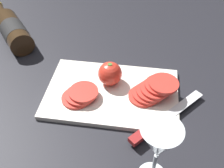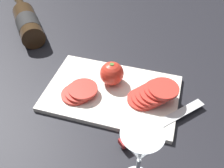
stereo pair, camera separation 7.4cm
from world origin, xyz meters
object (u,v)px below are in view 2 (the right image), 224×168
object	(u,v)px
tomato_slice_stack_near	(153,94)
tomato_slice_stack_far	(79,92)
knife	(147,130)
wine_bottle	(28,23)
whole_tomato	(112,73)
wine_glass	(141,149)

from	to	relation	value
tomato_slice_stack_near	tomato_slice_stack_far	bearing A→B (deg)	10.55
knife	tomato_slice_stack_far	bearing A→B (deg)	113.13
wine_bottle	tomato_slice_stack_near	xyz separation A→B (m)	(-0.51, 0.23, -0.00)
tomato_slice_stack_near	wine_bottle	bearing A→B (deg)	-24.09
whole_tomato	tomato_slice_stack_far	size ratio (longest dim) A/B	0.70
knife	tomato_slice_stack_far	xyz separation A→B (m)	(0.21, -0.07, 0.01)
whole_tomato	tomato_slice_stack_near	world-z (taller)	whole_tomato
tomato_slice_stack_near	whole_tomato	bearing A→B (deg)	-16.43
knife	tomato_slice_stack_far	size ratio (longest dim) A/B	2.11
wine_bottle	tomato_slice_stack_far	bearing A→B (deg)	139.28
wine_glass	tomato_slice_stack_far	xyz separation A→B (m)	(0.21, -0.20, -0.10)
whole_tomato	knife	size ratio (longest dim) A/B	0.33
wine_bottle	whole_tomato	world-z (taller)	whole_tomato
wine_glass	tomato_slice_stack_far	bearing A→B (deg)	-43.13
tomato_slice_stack_far	wine_bottle	bearing A→B (deg)	-40.72
wine_glass	knife	world-z (taller)	wine_glass
wine_bottle	knife	bearing A→B (deg)	146.93
whole_tomato	tomato_slice_stack_near	size ratio (longest dim) A/B	0.53
tomato_slice_stack_far	tomato_slice_stack_near	bearing A→B (deg)	-169.45
wine_bottle	wine_glass	size ratio (longest dim) A/B	1.67
whole_tomato	tomato_slice_stack_far	xyz separation A→B (m)	(0.07, 0.08, -0.02)
wine_bottle	tomato_slice_stack_far	distance (m)	0.41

